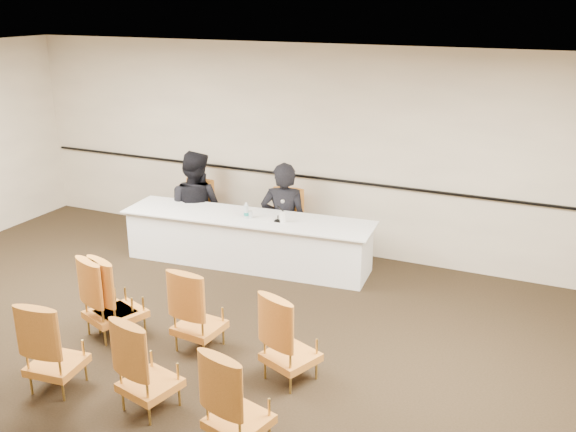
% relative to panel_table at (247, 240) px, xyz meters
% --- Properties ---
extents(floor, '(10.00, 10.00, 0.00)m').
position_rel_panel_table_xyz_m(floor, '(0.73, -3.00, -0.36)').
color(floor, black).
rests_on(floor, ground).
extents(ceiling, '(10.00, 10.00, 0.00)m').
position_rel_panel_table_xyz_m(ceiling, '(0.73, -3.00, 2.64)').
color(ceiling, white).
rests_on(ceiling, ground).
extents(wall_back, '(10.00, 0.04, 3.00)m').
position_rel_panel_table_xyz_m(wall_back, '(0.73, 1.00, 1.14)').
color(wall_back, beige).
rests_on(wall_back, ground).
extents(wall_rail, '(9.80, 0.04, 0.03)m').
position_rel_panel_table_xyz_m(wall_rail, '(0.73, 0.96, 0.74)').
color(wall_rail, black).
rests_on(wall_rail, wall_back).
extents(panel_table, '(3.62, 1.13, 0.71)m').
position_rel_panel_table_xyz_m(panel_table, '(0.00, 0.00, 0.00)').
color(panel_table, white).
rests_on(panel_table, ground).
extents(panelist_main, '(0.78, 0.62, 1.89)m').
position_rel_panel_table_xyz_m(panelist_main, '(0.31, 0.57, 0.09)').
color(panelist_main, black).
rests_on(panelist_main, ground).
extents(panelist_main_chair, '(0.54, 0.54, 0.95)m').
position_rel_panel_table_xyz_m(panelist_main_chair, '(0.31, 0.57, 0.12)').
color(panelist_main_chair, '#B1631F').
rests_on(panelist_main_chair, ground).
extents(panelist_second, '(0.94, 0.75, 1.87)m').
position_rel_panel_table_xyz_m(panelist_second, '(-1.13, 0.44, 0.15)').
color(panelist_second, black).
rests_on(panelist_second, ground).
extents(panelist_second_chair, '(0.54, 0.54, 0.95)m').
position_rel_panel_table_xyz_m(panelist_second_chair, '(-1.13, 0.44, 0.12)').
color(panelist_second_chair, '#B1631F').
rests_on(panelist_second_chair, ground).
extents(papers, '(0.37, 0.34, 0.00)m').
position_rel_panel_table_xyz_m(papers, '(0.35, 0.02, 0.36)').
color(papers, white).
rests_on(papers, panel_table).
extents(microphone, '(0.10, 0.20, 0.28)m').
position_rel_panel_table_xyz_m(microphone, '(0.49, -0.02, 0.50)').
color(microphone, black).
rests_on(microphone, panel_table).
extents(water_bottle, '(0.08, 0.08, 0.22)m').
position_rel_panel_table_xyz_m(water_bottle, '(0.04, -0.08, 0.47)').
color(water_bottle, teal).
rests_on(water_bottle, panel_table).
extents(drinking_glass, '(0.07, 0.07, 0.10)m').
position_rel_panel_table_xyz_m(drinking_glass, '(0.07, -0.04, 0.41)').
color(drinking_glass, silver).
rests_on(drinking_glass, panel_table).
extents(coffee_cup, '(0.09, 0.09, 0.13)m').
position_rel_panel_table_xyz_m(coffee_cup, '(0.56, -0.01, 0.42)').
color(coffee_cup, white).
rests_on(coffee_cup, panel_table).
extents(aud_chair_front_left, '(0.64, 0.64, 0.95)m').
position_rel_panel_table_xyz_m(aud_chair_front_left, '(-0.35, -2.35, 0.12)').
color(aud_chair_front_left, '#B1631F').
rests_on(aud_chair_front_left, ground).
extents(aud_chair_front_mid, '(0.54, 0.54, 0.95)m').
position_rel_panel_table_xyz_m(aud_chair_front_mid, '(0.62, -2.26, 0.12)').
color(aud_chair_front_mid, '#B1631F').
rests_on(aud_chair_front_mid, ground).
extents(aud_chair_front_right, '(0.65, 0.65, 0.95)m').
position_rel_panel_table_xyz_m(aud_chair_front_right, '(1.75, -2.40, 0.12)').
color(aud_chair_front_right, '#B1631F').
rests_on(aud_chair_front_right, ground).
extents(aud_chair_back_left, '(0.55, 0.55, 0.95)m').
position_rel_panel_table_xyz_m(aud_chair_back_left, '(-0.24, -3.46, 0.12)').
color(aud_chair_back_left, '#B1631F').
rests_on(aud_chair_back_left, ground).
extents(aud_chair_back_mid, '(0.60, 0.60, 0.95)m').
position_rel_panel_table_xyz_m(aud_chair_back_mid, '(0.78, -3.36, 0.12)').
color(aud_chair_back_mid, '#B1631F').
rests_on(aud_chair_back_mid, ground).
extents(aud_chair_back_right, '(0.61, 0.61, 0.95)m').
position_rel_panel_table_xyz_m(aud_chair_back_right, '(1.77, -3.49, 0.12)').
color(aud_chair_back_right, '#B1631F').
rests_on(aud_chair_back_right, ground).
extents(aud_chair_extra, '(0.64, 0.64, 0.95)m').
position_rel_panel_table_xyz_m(aud_chair_extra, '(-0.45, -2.42, 0.12)').
color(aud_chair_extra, '#B1631F').
rests_on(aud_chair_extra, ground).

